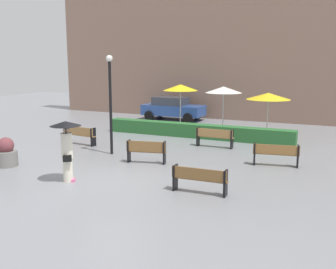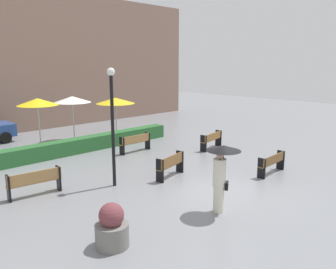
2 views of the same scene
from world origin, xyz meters
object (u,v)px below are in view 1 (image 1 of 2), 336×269
bench_mid_center (146,150)px  patio_umbrella_yellow_far (268,96)px  parked_car (173,108)px  bench_far_right (276,153)px  patio_umbrella_white (224,90)px  planter_pot (6,154)px  lamp_post (110,95)px  pedestrian_with_umbrella (67,142)px  bench_back_row (215,136)px  bench_near_right (199,178)px  patio_umbrella_yellow (181,88)px  bench_far_left (80,134)px

bench_mid_center → patio_umbrella_yellow_far: (3.17, 7.89, 1.62)m
bench_mid_center → parked_car: bearing=109.2°
bench_far_right → patio_umbrella_white: patio_umbrella_white is taller
planter_pot → bench_far_right: bearing=24.8°
lamp_post → patio_umbrella_yellow_far: size_ratio=1.82×
pedestrian_with_umbrella → parked_car: bearing=100.6°
bench_back_row → pedestrian_with_umbrella: pedestrian_with_umbrella is taller
bench_back_row → patio_umbrella_white: bearing=102.2°
bench_near_right → lamp_post: lamp_post is taller
lamp_post → patio_umbrella_yellow_far: (5.29, 7.09, -0.42)m
bench_mid_center → patio_umbrella_white: size_ratio=0.62×
bench_far_right → planter_pot: size_ratio=1.56×
bench_far_right → patio_umbrella_yellow: patio_umbrella_yellow is taller
bench_far_right → bench_near_right: bearing=-109.8°
planter_pot → bench_near_right: bearing=0.5°
patio_umbrella_white → parked_car: 5.65m
bench_far_left → bench_near_right: (7.79, -4.42, -0.04)m
pedestrian_with_umbrella → patio_umbrella_white: patio_umbrella_white is taller
bench_far_right → patio_umbrella_yellow: 8.98m
planter_pot → lamp_post: 4.76m
pedestrian_with_umbrella → patio_umbrella_yellow_far: (4.39, 11.17, 0.79)m
bench_near_right → patio_umbrella_yellow: bearing=116.0°
bench_mid_center → bench_far_left: bench_mid_center is taller
patio_umbrella_white → patio_umbrella_yellow_far: size_ratio=1.10×
lamp_post → parked_car: size_ratio=1.01×
patio_umbrella_yellow → patio_umbrella_yellow_far: patio_umbrella_yellow is taller
bench_far_right → lamp_post: size_ratio=0.41×
pedestrian_with_umbrella → patio_umbrella_white: 11.82m
parked_car → bench_back_row: bearing=-53.5°
bench_far_left → patio_umbrella_white: bearing=51.5°
bench_near_right → pedestrian_with_umbrella: size_ratio=0.84×
bench_back_row → patio_umbrella_yellow_far: size_ratio=0.76×
planter_pot → patio_umbrella_yellow_far: 13.23m
lamp_post → parked_car: lamp_post is taller
patio_umbrella_yellow → bench_near_right: bearing=-64.0°
planter_pot → patio_umbrella_yellow: bearing=74.1°
bench_back_row → patio_umbrella_yellow: (-3.27, 3.59, 1.96)m
patio_umbrella_yellow_far → bench_far_right: bearing=-75.9°
patio_umbrella_yellow → patio_umbrella_white: size_ratio=1.04×
parked_car → bench_far_left: bearing=-93.9°
pedestrian_with_umbrella → bench_mid_center: bearing=69.6°
bench_far_left → bench_far_right: bearing=-0.9°
bench_back_row → parked_car: size_ratio=0.42×
lamp_post → patio_umbrella_yellow_far: bearing=53.3°
bench_mid_center → planter_pot: bearing=-150.6°
bench_back_row → patio_umbrella_white: size_ratio=0.69×
bench_far_right → bench_back_row: (-3.22, 2.29, 0.02)m
patio_umbrella_yellow → planter_pot: bearing=-105.9°
bench_mid_center → bench_far_left: size_ratio=0.89×
bench_near_right → patio_umbrella_yellow_far: bearing=90.1°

